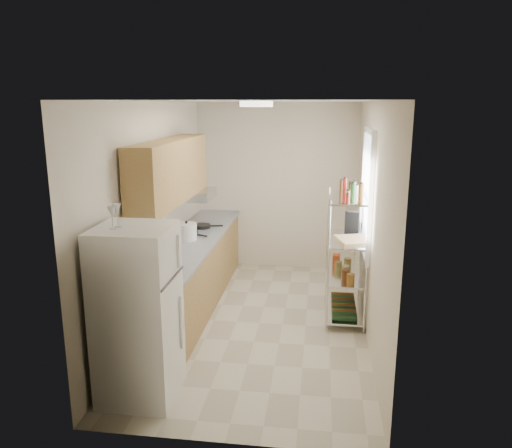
{
  "coord_description": "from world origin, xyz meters",
  "views": [
    {
      "loc": [
        0.68,
        -5.51,
        2.58
      ],
      "look_at": [
        -0.07,
        0.25,
        1.17
      ],
      "focal_mm": 35.0,
      "sensor_mm": 36.0,
      "label": 1
    }
  ],
  "objects": [
    {
      "name": "room",
      "position": [
        0.0,
        0.0,
        1.3
      ],
      "size": [
        2.52,
        4.42,
        2.62
      ],
      "color": "beige",
      "rests_on": "ground"
    },
    {
      "name": "counter_run",
      "position": [
        -0.92,
        0.44,
        0.45
      ],
      "size": [
        0.63,
        3.51,
        0.9
      ],
      "color": "#B38A4C",
      "rests_on": "ground"
    },
    {
      "name": "upper_cabinets",
      "position": [
        -1.05,
        0.1,
        1.81
      ],
      "size": [
        0.33,
        2.2,
        0.72
      ],
      "primitive_type": "cube",
      "color": "#B38A4C",
      "rests_on": "room"
    },
    {
      "name": "range_hood",
      "position": [
        -1.0,
        0.9,
        1.39
      ],
      "size": [
        0.5,
        0.6,
        0.12
      ],
      "primitive_type": "cube",
      "color": "#B7BABC",
      "rests_on": "room"
    },
    {
      "name": "window",
      "position": [
        1.23,
        0.35,
        1.55
      ],
      "size": [
        0.06,
        1.0,
        1.46
      ],
      "primitive_type": "cube",
      "color": "white",
      "rests_on": "room"
    },
    {
      "name": "bakers_rack",
      "position": [
        1.0,
        0.3,
        1.11
      ],
      "size": [
        0.45,
        0.9,
        1.73
      ],
      "color": "silver",
      "rests_on": "ground"
    },
    {
      "name": "ceiling_dome",
      "position": [
        0.0,
        -0.3,
        2.57
      ],
      "size": [
        0.34,
        0.34,
        0.05
      ],
      "primitive_type": "cylinder",
      "color": "white",
      "rests_on": "room"
    },
    {
      "name": "refrigerator",
      "position": [
        -0.87,
        -1.63,
        0.79
      ],
      "size": [
        0.65,
        0.65,
        1.57
      ],
      "primitive_type": "cube",
      "color": "white",
      "rests_on": "ground"
    },
    {
      "name": "wine_glass_a",
      "position": [
        -1.0,
        -1.73,
        1.67
      ],
      "size": [
        0.07,
        0.07,
        0.19
      ],
      "primitive_type": null,
      "color": "silver",
      "rests_on": "refrigerator"
    },
    {
      "name": "wine_glass_b",
      "position": [
        -0.98,
        -1.67,
        1.67
      ],
      "size": [
        0.07,
        0.07,
        0.2
      ],
      "primitive_type": null,
      "color": "silver",
      "rests_on": "refrigerator"
    },
    {
      "name": "rice_cooker",
      "position": [
        -0.98,
        0.39,
        1.01
      ],
      "size": [
        0.26,
        0.26,
        0.21
      ],
      "primitive_type": "cylinder",
      "color": "white",
      "rests_on": "counter_run"
    },
    {
      "name": "frying_pan_large",
      "position": [
        -1.03,
        0.62,
        0.92
      ],
      "size": [
        0.37,
        0.37,
        0.05
      ],
      "primitive_type": "cylinder",
      "rotation": [
        0.0,
        0.0,
        -0.42
      ],
      "color": "black",
      "rests_on": "counter_run"
    },
    {
      "name": "frying_pan_small",
      "position": [
        -0.93,
        1.01,
        0.92
      ],
      "size": [
        0.28,
        0.28,
        0.05
      ],
      "primitive_type": "cylinder",
      "rotation": [
        0.0,
        0.0,
        0.22
      ],
      "color": "black",
      "rests_on": "counter_run"
    },
    {
      "name": "cutting_board",
      "position": [
        1.07,
        0.19,
        1.03
      ],
      "size": [
        0.43,
        0.5,
        0.03
      ],
      "primitive_type": "cube",
      "rotation": [
        0.0,
        0.0,
        0.29
      ],
      "color": "tan",
      "rests_on": "bakers_rack"
    },
    {
      "name": "espresso_machine",
      "position": [
        1.08,
        0.63,
        1.16
      ],
      "size": [
        0.19,
        0.27,
        0.29
      ],
      "primitive_type": "cube",
      "rotation": [
        0.0,
        0.0,
        -0.09
      ],
      "color": "black",
      "rests_on": "bakers_rack"
    },
    {
      "name": "storage_bag",
      "position": [
        0.91,
        0.63,
        0.63
      ],
      "size": [
        0.1,
        0.13,
        0.14
      ],
      "primitive_type": "cube",
      "rotation": [
        0.0,
        0.0,
        -0.07
      ],
      "color": "#AB3D15",
      "rests_on": "bakers_rack"
    }
  ]
}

